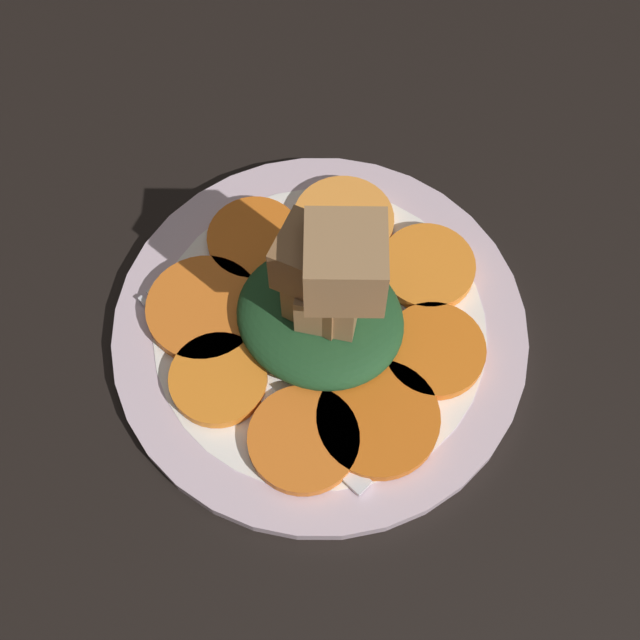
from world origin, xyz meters
TOP-DOWN VIEW (x-y plane):
  - table_slab at (0.00, 0.00)cm, footprint 120.00×120.00cm
  - plate at (0.00, 0.00)cm, footprint 25.50×25.50cm
  - carrot_slice_0 at (4.04, 6.70)cm, footprint 5.99×5.99cm
  - carrot_slice_1 at (-2.17, 7.21)cm, footprint 6.52×6.52cm
  - carrot_slice_2 at (-6.52, 3.31)cm, footprint 6.02×6.02cm
  - carrot_slice_3 at (-6.76, -2.44)cm, footprint 7.08×7.08cm
  - carrot_slice_4 at (-3.58, -6.03)cm, footprint 5.82×5.82cm
  - carrot_slice_5 at (2.64, -6.89)cm, footprint 6.44×6.44cm
  - carrot_slice_6 at (5.83, -3.75)cm, footprint 7.18×7.18cm
  - carrot_slice_7 at (6.86, 1.72)cm, footprint 6.13×6.13cm
  - center_pile at (0.22, -0.12)cm, footprint 10.25×9.22cm
  - fork at (-2.15, -5.05)cm, footprint 17.97×6.71cm

SIDE VIEW (x-z plane):
  - table_slab at x=0.00cm, z-range 0.00..2.00cm
  - plate at x=0.00cm, z-range 1.99..3.04cm
  - fork at x=-2.15cm, z-range 3.10..3.50cm
  - carrot_slice_0 at x=4.04cm, z-range 3.10..3.92cm
  - carrot_slice_1 at x=-2.17cm, z-range 3.10..3.92cm
  - carrot_slice_2 at x=-6.52cm, z-range 3.10..3.92cm
  - carrot_slice_3 at x=-6.76cm, z-range 3.10..3.92cm
  - carrot_slice_4 at x=-3.58cm, z-range 3.10..3.92cm
  - carrot_slice_5 at x=2.64cm, z-range 3.10..3.92cm
  - carrot_slice_6 at x=5.83cm, z-range 3.10..3.92cm
  - carrot_slice_7 at x=6.86cm, z-range 3.10..3.92cm
  - center_pile at x=0.22cm, z-range 1.25..12.49cm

